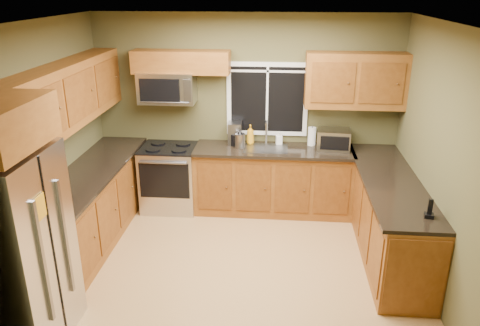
# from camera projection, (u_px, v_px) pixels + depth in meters

# --- Properties ---
(floor) EXTENTS (4.20, 4.20, 0.00)m
(floor) POSITION_uv_depth(u_px,v_px,m) (233.00, 267.00, 5.36)
(floor) COLOR #B0834D
(floor) RESTS_ON ground
(ceiling) EXTENTS (4.20, 4.20, 0.00)m
(ceiling) POSITION_uv_depth(u_px,v_px,m) (231.00, 22.00, 4.39)
(ceiling) COLOR white
(ceiling) RESTS_ON back_wall
(back_wall) EXTENTS (4.20, 0.00, 4.20)m
(back_wall) POSITION_uv_depth(u_px,v_px,m) (246.00, 113.00, 6.55)
(back_wall) COLOR #4E4B2A
(back_wall) RESTS_ON ground
(front_wall) EXTENTS (4.20, 0.00, 4.20)m
(front_wall) POSITION_uv_depth(u_px,v_px,m) (205.00, 247.00, 3.20)
(front_wall) COLOR #4E4B2A
(front_wall) RESTS_ON ground
(left_wall) EXTENTS (0.00, 3.60, 3.60)m
(left_wall) POSITION_uv_depth(u_px,v_px,m) (39.00, 151.00, 5.05)
(left_wall) COLOR #4E4B2A
(left_wall) RESTS_ON ground
(right_wall) EXTENTS (0.00, 3.60, 3.60)m
(right_wall) POSITION_uv_depth(u_px,v_px,m) (439.00, 163.00, 4.71)
(right_wall) COLOR #4E4B2A
(right_wall) RESTS_ON ground
(window) EXTENTS (1.12, 0.03, 1.02)m
(window) POSITION_uv_depth(u_px,v_px,m) (267.00, 99.00, 6.44)
(window) COLOR white
(window) RESTS_ON back_wall
(base_cabinets_left) EXTENTS (0.60, 2.65, 0.90)m
(base_cabinets_left) POSITION_uv_depth(u_px,v_px,m) (92.00, 207.00, 5.79)
(base_cabinets_left) COLOR brown
(base_cabinets_left) RESTS_ON ground
(countertop_left) EXTENTS (0.65, 2.65, 0.04)m
(countertop_left) POSITION_uv_depth(u_px,v_px,m) (90.00, 172.00, 5.62)
(countertop_left) COLOR black
(countertop_left) RESTS_ON base_cabinets_left
(base_cabinets_back) EXTENTS (2.17, 0.60, 0.90)m
(base_cabinets_back) POSITION_uv_depth(u_px,v_px,m) (273.00, 181.00, 6.56)
(base_cabinets_back) COLOR brown
(base_cabinets_back) RESTS_ON ground
(countertop_back) EXTENTS (2.17, 0.65, 0.04)m
(countertop_back) POSITION_uv_depth(u_px,v_px,m) (274.00, 150.00, 6.37)
(countertop_back) COLOR black
(countertop_back) RESTS_ON base_cabinets_back
(base_cabinets_peninsula) EXTENTS (0.60, 2.52, 0.90)m
(base_cabinets_peninsula) POSITION_uv_depth(u_px,v_px,m) (388.00, 217.00, 5.56)
(base_cabinets_peninsula) COLOR brown
(base_cabinets_peninsula) RESTS_ON ground
(countertop_peninsula) EXTENTS (0.65, 2.50, 0.04)m
(countertop_peninsula) POSITION_uv_depth(u_px,v_px,m) (390.00, 180.00, 5.40)
(countertop_peninsula) COLOR black
(countertop_peninsula) RESTS_ON base_cabinets_peninsula
(upper_cabinets_left) EXTENTS (0.33, 2.65, 0.72)m
(upper_cabinets_left) POSITION_uv_depth(u_px,v_px,m) (67.00, 95.00, 5.30)
(upper_cabinets_left) COLOR brown
(upper_cabinets_left) RESTS_ON left_wall
(upper_cabinets_back_left) EXTENTS (1.30, 0.33, 0.30)m
(upper_cabinets_back_left) POSITION_uv_depth(u_px,v_px,m) (181.00, 62.00, 6.21)
(upper_cabinets_back_left) COLOR brown
(upper_cabinets_back_left) RESTS_ON back_wall
(upper_cabinets_back_right) EXTENTS (1.30, 0.33, 0.72)m
(upper_cabinets_back_right) POSITION_uv_depth(u_px,v_px,m) (355.00, 81.00, 6.10)
(upper_cabinets_back_right) COLOR brown
(upper_cabinets_back_right) RESTS_ON back_wall
(refrigerator) EXTENTS (0.74, 0.90, 1.80)m
(refrigerator) POSITION_uv_depth(u_px,v_px,m) (14.00, 253.00, 3.97)
(refrigerator) COLOR #B7B7BC
(refrigerator) RESTS_ON ground
(range) EXTENTS (0.76, 0.69, 0.94)m
(range) POSITION_uv_depth(u_px,v_px,m) (170.00, 177.00, 6.65)
(range) COLOR #B7B7BC
(range) RESTS_ON ground
(microwave) EXTENTS (0.76, 0.41, 0.42)m
(microwave) POSITION_uv_depth(u_px,v_px,m) (167.00, 87.00, 6.32)
(microwave) COLOR #B7B7BC
(microwave) RESTS_ON back_wall
(sink) EXTENTS (0.60, 0.42, 0.36)m
(sink) POSITION_uv_depth(u_px,v_px,m) (266.00, 147.00, 6.38)
(sink) COLOR slate
(sink) RESTS_ON countertop_back
(toaster_oven) EXTENTS (0.46, 0.37, 0.27)m
(toaster_oven) POSITION_uv_depth(u_px,v_px,m) (333.00, 139.00, 6.30)
(toaster_oven) COLOR #B7B7BC
(toaster_oven) RESTS_ON countertop_back
(coffee_maker) EXTENTS (0.19, 0.26, 0.31)m
(coffee_maker) POSITION_uv_depth(u_px,v_px,m) (235.00, 134.00, 6.51)
(coffee_maker) COLOR slate
(coffee_maker) RESTS_ON countertop_back
(kettle) EXTENTS (0.18, 0.18, 0.25)m
(kettle) POSITION_uv_depth(u_px,v_px,m) (240.00, 140.00, 6.35)
(kettle) COLOR #B7B7BC
(kettle) RESTS_ON countertop_back
(paper_towel_roll) EXTENTS (0.14, 0.14, 0.28)m
(paper_towel_roll) POSITION_uv_depth(u_px,v_px,m) (312.00, 136.00, 6.47)
(paper_towel_roll) COLOR white
(paper_towel_roll) RESTS_ON countertop_back
(soap_bottle_a) EXTENTS (0.12, 0.12, 0.27)m
(soap_bottle_a) POSITION_uv_depth(u_px,v_px,m) (250.00, 134.00, 6.51)
(soap_bottle_a) COLOR orange
(soap_bottle_a) RESTS_ON countertop_back
(soap_bottle_b) EXTENTS (0.10, 0.10, 0.18)m
(soap_bottle_b) POSITION_uv_depth(u_px,v_px,m) (279.00, 138.00, 6.51)
(soap_bottle_b) COLOR white
(soap_bottle_b) RESTS_ON countertop_back
(cordless_phone) EXTENTS (0.10, 0.10, 0.19)m
(cordless_phone) POSITION_uv_depth(u_px,v_px,m) (429.00, 212.00, 4.48)
(cordless_phone) COLOR black
(cordless_phone) RESTS_ON countertop_peninsula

